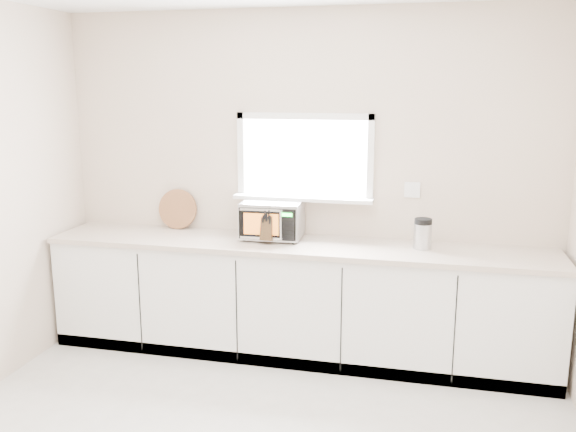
% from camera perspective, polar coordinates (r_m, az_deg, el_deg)
% --- Properties ---
extents(back_wall, '(4.00, 0.17, 2.70)m').
position_cam_1_polar(back_wall, '(4.91, 1.60, 3.36)').
color(back_wall, beige).
rests_on(back_wall, ground).
extents(cabinets, '(3.92, 0.60, 0.88)m').
position_cam_1_polar(cabinets, '(4.86, 0.81, -7.99)').
color(cabinets, white).
rests_on(cabinets, ground).
extents(countertop, '(3.92, 0.64, 0.04)m').
position_cam_1_polar(countertop, '(4.71, 0.80, -2.78)').
color(countertop, beige).
rests_on(countertop, cabinets).
extents(microwave, '(0.47, 0.40, 0.30)m').
position_cam_1_polar(microwave, '(4.82, -1.47, -0.28)').
color(microwave, black).
rests_on(microwave, countertop).
extents(knife_block, '(0.09, 0.19, 0.28)m').
position_cam_1_polar(knife_block, '(4.69, -1.84, -1.09)').
color(knife_block, '#4A321A').
rests_on(knife_block, countertop).
extents(cutting_board, '(0.34, 0.08, 0.34)m').
position_cam_1_polar(cutting_board, '(5.23, -10.29, 0.65)').
color(cutting_board, olive).
rests_on(cutting_board, countertop).
extents(coffee_grinder, '(0.14, 0.14, 0.23)m').
position_cam_1_polar(coffee_grinder, '(4.63, 12.48, -1.60)').
color(coffee_grinder, '#B5B8BD').
rests_on(coffee_grinder, countertop).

